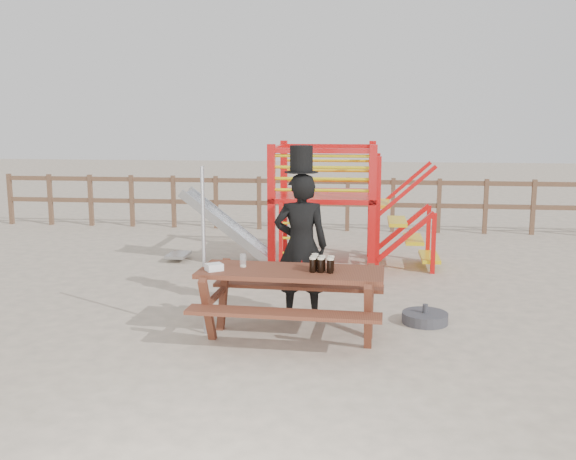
# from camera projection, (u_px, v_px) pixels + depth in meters

# --- Properties ---
(ground) EXTENTS (60.00, 60.00, 0.00)m
(ground) POSITION_uv_depth(u_px,v_px,m) (288.00, 332.00, 7.62)
(ground) COLOR #C3B097
(ground) RESTS_ON ground
(back_fence) EXTENTS (15.09, 0.09, 1.20)m
(back_fence) POSITION_uv_depth(u_px,v_px,m) (325.00, 198.00, 14.34)
(back_fence) COLOR brown
(back_fence) RESTS_ON ground
(playground_fort) EXTENTS (4.71, 1.84, 2.10)m
(playground_fort) POSITION_uv_depth(u_px,v_px,m) (320.00, 203.00, 10.93)
(playground_fort) COLOR red
(playground_fort) RESTS_ON ground
(picnic_table) EXTENTS (2.14, 1.52, 0.81)m
(picnic_table) POSITION_uv_depth(u_px,v_px,m) (291.00, 295.00, 7.31)
(picnic_table) COLOR brown
(picnic_table) RESTS_ON ground
(man_with_hat) EXTENTS (0.72, 0.51, 2.18)m
(man_with_hat) POSITION_uv_depth(u_px,v_px,m) (301.00, 242.00, 8.03)
(man_with_hat) COLOR black
(man_with_hat) RESTS_ON ground
(metal_pole) EXTENTS (0.04, 0.04, 1.97)m
(metal_pole) POSITION_uv_depth(u_px,v_px,m) (204.00, 252.00, 7.39)
(metal_pole) COLOR #B2B2B7
(metal_pole) RESTS_ON ground
(parasol_base) EXTENTS (0.57, 0.57, 0.24)m
(parasol_base) POSITION_uv_depth(u_px,v_px,m) (425.00, 318.00, 7.94)
(parasol_base) COLOR #39393E
(parasol_base) RESTS_ON ground
(paper_bag) EXTENTS (0.23, 0.22, 0.08)m
(paper_bag) POSITION_uv_depth(u_px,v_px,m) (214.00, 267.00, 7.22)
(paper_bag) COLOR white
(paper_bag) RESTS_ON picnic_table
(stout_pints) EXTENTS (0.27, 0.28, 0.17)m
(stout_pints) POSITION_uv_depth(u_px,v_px,m) (321.00, 264.00, 7.19)
(stout_pints) COLOR black
(stout_pints) RESTS_ON picnic_table
(empty_glasses) EXTENTS (0.07, 0.07, 0.15)m
(empty_glasses) POSITION_uv_depth(u_px,v_px,m) (243.00, 261.00, 7.40)
(empty_glasses) COLOR silver
(empty_glasses) RESTS_ON picnic_table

